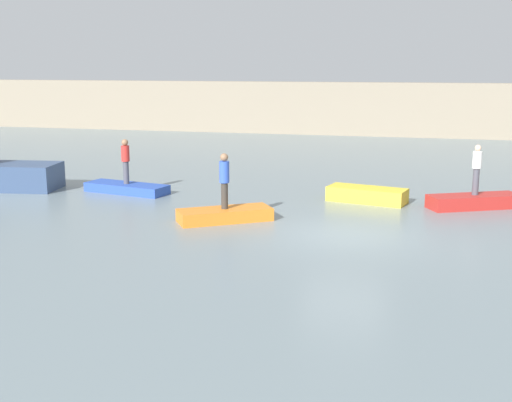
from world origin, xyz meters
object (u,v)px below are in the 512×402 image
Objects in this scene: rowboat_orange at (225,215)px; person_red_shirt at (126,159)px; person_blue_shirt at (224,178)px; rowboat_blue at (127,188)px; rowboat_yellow at (367,195)px; person_white_shirt at (477,167)px; rowboat_red at (474,201)px.

person_red_shirt is (-5.15, 3.58, 1.15)m from rowboat_orange.
rowboat_orange is 1.67× the size of person_blue_shirt.
person_blue_shirt reaches higher than rowboat_blue.
person_white_shirt is (3.76, -0.10, 1.19)m from rowboat_yellow.
person_blue_shirt is (-7.96, -4.06, -0.04)m from person_white_shirt.
person_red_shirt is at bearing 155.70° from rowboat_red.
rowboat_orange is 1.70× the size of person_white_shirt.
rowboat_yellow is at bearing 11.09° from rowboat_orange.
rowboat_yellow is 1.62× the size of person_red_shirt.
rowboat_blue is at bearing 111.59° from rowboat_orange.
rowboat_blue is 1.13× the size of rowboat_orange.
rowboat_yellow is at bearing 152.13° from rowboat_red.
person_red_shirt is (-5.15, 3.58, -0.07)m from person_blue_shirt.
person_red_shirt reaches higher than rowboat_blue.
person_red_shirt is (-9.35, -0.58, 1.09)m from rowboat_yellow.
person_white_shirt is at bearing 11.54° from rowboat_yellow.
person_white_shirt is (13.11, 0.48, 1.28)m from rowboat_blue.
rowboat_blue is 1.18m from person_red_shirt.
rowboat_red is (7.96, 4.06, 0.03)m from rowboat_orange.
person_white_shirt reaches higher than person_blue_shirt.
rowboat_blue is 1.92× the size of person_white_shirt.
person_blue_shirt is (-4.20, -4.16, 1.15)m from rowboat_yellow.
rowboat_blue is 1.03× the size of rowboat_red.
person_red_shirt is (0.00, 0.00, 1.18)m from rowboat_blue.
rowboat_yellow is at bearing 178.54° from person_white_shirt.
person_blue_shirt is at bearing -152.99° from person_white_shirt.
rowboat_yellow reaches higher than rowboat_blue.
rowboat_yellow is 1.58× the size of person_blue_shirt.
person_blue_shirt is 1.02× the size of person_red_shirt.
rowboat_yellow is at bearing 44.71° from person_blue_shirt.
person_white_shirt reaches higher than rowboat_orange.
person_blue_shirt is (-7.96, -4.06, 1.19)m from rowboat_red.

